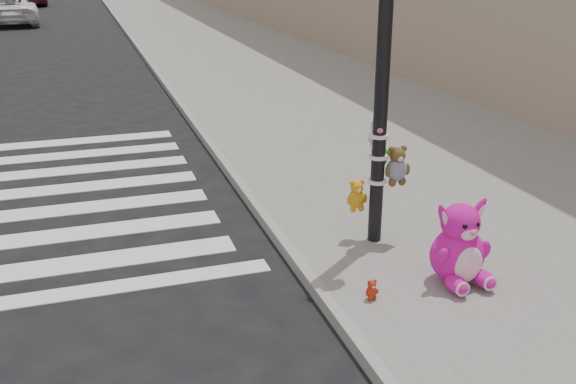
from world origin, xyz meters
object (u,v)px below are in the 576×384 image
object	(u,v)px
car_white_near	(12,10)
red_teddy	(372,290)
pink_bunny	(459,249)
signal_pole	(382,110)

from	to	relation	value
car_white_near	red_teddy	bearing A→B (deg)	96.25
pink_bunny	car_white_near	xyz separation A→B (m)	(-6.48, 30.33, 0.20)
pink_bunny	car_white_near	bearing A→B (deg)	99.41
signal_pole	pink_bunny	world-z (taller)	signal_pole
pink_bunny	red_teddy	world-z (taller)	pink_bunny
signal_pole	pink_bunny	xyz separation A→B (m)	(0.35, -1.24, -1.22)
pink_bunny	red_teddy	xyz separation A→B (m)	(-1.02, -0.07, -0.27)
red_teddy	car_white_near	distance (m)	30.89
signal_pole	car_white_near	bearing A→B (deg)	101.89
car_white_near	pink_bunny	bearing A→B (deg)	98.12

